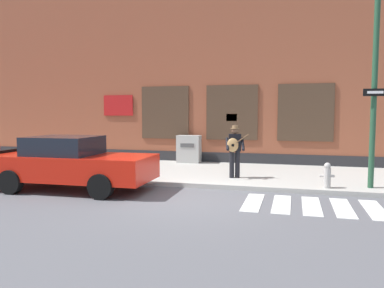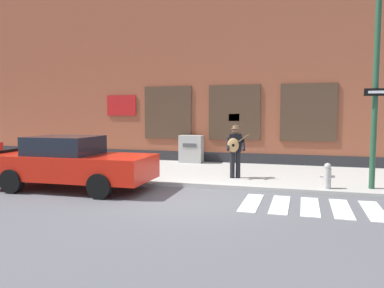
{
  "view_description": "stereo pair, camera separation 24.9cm",
  "coord_description": "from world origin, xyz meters",
  "px_view_note": "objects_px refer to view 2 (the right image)",
  "views": [
    {
      "loc": [
        2.48,
        -8.97,
        2.18
      ],
      "look_at": [
        -0.44,
        1.72,
        1.27
      ],
      "focal_mm": 35.0,
      "sensor_mm": 36.0,
      "label": 1
    },
    {
      "loc": [
        2.72,
        -8.9,
        2.18
      ],
      "look_at": [
        -0.44,
        1.72,
        1.27
      ],
      "focal_mm": 35.0,
      "sensor_mm": 36.0,
      "label": 2
    }
  ],
  "objects_px": {
    "busker": "(235,148)",
    "fire_hydrant": "(327,176)",
    "utility_box": "(191,149)",
    "red_car": "(71,163)"
  },
  "relations": [
    {
      "from": "busker",
      "to": "utility_box",
      "type": "xyz_separation_m",
      "value": [
        -2.4,
        3.19,
        -0.38
      ]
    },
    {
      "from": "busker",
      "to": "utility_box",
      "type": "bearing_deg",
      "value": 126.89
    },
    {
      "from": "red_car",
      "to": "utility_box",
      "type": "relative_size",
      "value": 4.11
    },
    {
      "from": "busker",
      "to": "fire_hydrant",
      "type": "height_order",
      "value": "busker"
    },
    {
      "from": "busker",
      "to": "fire_hydrant",
      "type": "distance_m",
      "value": 2.92
    },
    {
      "from": "red_car",
      "to": "utility_box",
      "type": "bearing_deg",
      "value": 71.16
    },
    {
      "from": "utility_box",
      "to": "fire_hydrant",
      "type": "distance_m",
      "value": 6.55
    },
    {
      "from": "red_car",
      "to": "busker",
      "type": "bearing_deg",
      "value": 29.26
    },
    {
      "from": "fire_hydrant",
      "to": "utility_box",
      "type": "bearing_deg",
      "value": 141.1
    },
    {
      "from": "fire_hydrant",
      "to": "red_car",
      "type": "bearing_deg",
      "value": -167.97
    }
  ]
}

